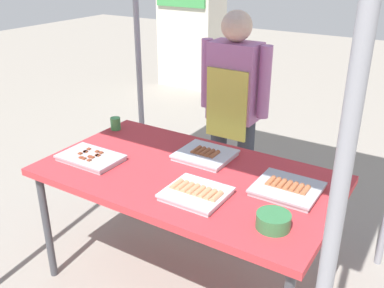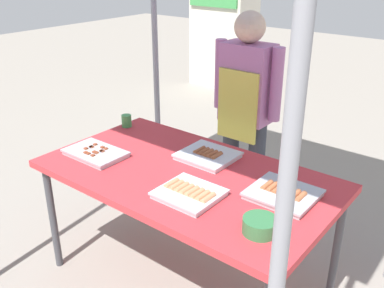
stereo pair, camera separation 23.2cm
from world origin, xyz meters
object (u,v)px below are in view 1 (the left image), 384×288
object	(u,v)px
stall_table	(187,181)
drink_cup_near_edge	(116,124)
tray_pork_links	(205,155)
tray_meat_skewers	(91,158)
condiment_bowl	(273,221)
neighbor_stall_left	(191,28)
vendor_woman	(233,102)
tray_grilled_sausages	(287,189)
tray_spring_rolls	(196,193)

from	to	relation	value
stall_table	drink_cup_near_edge	distance (m)	0.80
tray_pork_links	tray_meat_skewers	bearing A→B (deg)	-144.76
condiment_bowl	neighbor_stall_left	xyz separation A→B (m)	(-2.88, 3.92, 0.06)
condiment_bowl	neighbor_stall_left	world-z (taller)	neighbor_stall_left
stall_table	tray_meat_skewers	bearing A→B (deg)	-162.89
vendor_woman	drink_cup_near_edge	bearing A→B (deg)	44.38
tray_meat_skewers	condiment_bowl	bearing A→B (deg)	-3.31
drink_cup_near_edge	stall_table	bearing A→B (deg)	-19.99
stall_table	vendor_woman	world-z (taller)	vendor_woman
tray_pork_links	condiment_bowl	distance (m)	0.75
tray_pork_links	drink_cup_near_edge	bearing A→B (deg)	175.35
tray_pork_links	drink_cup_near_edge	world-z (taller)	drink_cup_near_edge
neighbor_stall_left	drink_cup_near_edge	bearing A→B (deg)	-65.64
tray_grilled_sausages	vendor_woman	bearing A→B (deg)	132.43
condiment_bowl	neighbor_stall_left	bearing A→B (deg)	126.34
tray_grilled_sausages	condiment_bowl	distance (m)	0.33
tray_meat_skewers	condiment_bowl	size ratio (longest dim) A/B	2.35
tray_meat_skewers	condiment_bowl	distance (m)	1.14
tray_spring_rolls	vendor_woman	size ratio (longest dim) A/B	0.20
stall_table	tray_meat_skewers	distance (m)	0.58
neighbor_stall_left	tray_spring_rolls	bearing A→B (deg)	-57.55
tray_spring_rolls	tray_grilled_sausages	bearing A→B (deg)	38.09
tray_spring_rolls	drink_cup_near_edge	xyz separation A→B (m)	(-0.92, 0.46, 0.02)
drink_cup_near_edge	neighbor_stall_left	size ratio (longest dim) A/B	0.05
neighbor_stall_left	condiment_bowl	bearing A→B (deg)	-53.66
tray_meat_skewers	vendor_woman	size ratio (longest dim) A/B	0.24
condiment_bowl	tray_meat_skewers	bearing A→B (deg)	176.69
neighbor_stall_left	stall_table	bearing A→B (deg)	-58.14
tray_grilled_sausages	drink_cup_near_edge	world-z (taller)	drink_cup_near_edge
tray_grilled_sausages	condiment_bowl	world-z (taller)	condiment_bowl
tray_meat_skewers	vendor_woman	world-z (taller)	vendor_woman
tray_spring_rolls	neighbor_stall_left	xyz separation A→B (m)	(-2.46, 3.87, 0.07)
tray_meat_skewers	drink_cup_near_edge	world-z (taller)	drink_cup_near_edge
tray_spring_rolls	neighbor_stall_left	world-z (taller)	neighbor_stall_left
stall_table	drink_cup_near_edge	world-z (taller)	drink_cup_near_edge
tray_meat_skewers	tray_pork_links	bearing A→B (deg)	35.24
tray_pork_links	drink_cup_near_edge	size ratio (longest dim) A/B	3.75
tray_grilled_sausages	tray_pork_links	size ratio (longest dim) A/B	1.02
stall_table	tray_pork_links	distance (m)	0.22
stall_table	condiment_bowl	world-z (taller)	condiment_bowl
tray_pork_links	tray_spring_rolls	bearing A→B (deg)	-65.29
tray_grilled_sausages	neighbor_stall_left	bearing A→B (deg)	128.16
tray_meat_skewers	condiment_bowl	xyz separation A→B (m)	(1.14, -0.07, 0.02)
tray_meat_skewers	vendor_woman	xyz separation A→B (m)	(0.39, 1.01, 0.12)
stall_table	tray_spring_rolls	world-z (taller)	tray_spring_rolls
tray_grilled_sausages	tray_pork_links	distance (m)	0.56
tray_pork_links	tray_grilled_sausages	bearing A→B (deg)	-12.57
drink_cup_near_edge	vendor_woman	xyz separation A→B (m)	(0.59, 0.57, 0.09)
tray_meat_skewers	tray_spring_rolls	xyz separation A→B (m)	(0.72, -0.02, 0.00)
stall_table	vendor_woman	bearing A→B (deg)	100.49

